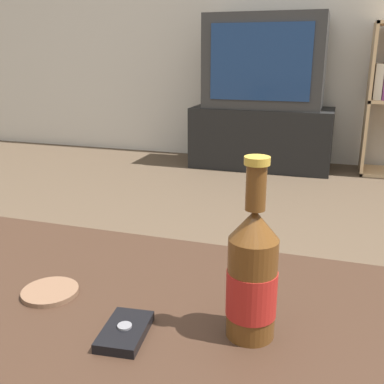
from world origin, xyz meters
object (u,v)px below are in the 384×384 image
object	(u,v)px
television	(265,62)
cell_phone	(125,331)
beer_bottle	(252,276)
tv_stand	(261,138)

from	to	relation	value
television	cell_phone	world-z (taller)	television
television	beer_bottle	bearing A→B (deg)	-80.94
television	cell_phone	distance (m)	2.73
tv_stand	television	world-z (taller)	television
cell_phone	tv_stand	bearing A→B (deg)	89.07
tv_stand	cell_phone	size ratio (longest dim) A/B	9.87
tv_stand	cell_phone	distance (m)	2.72
tv_stand	cell_phone	bearing A→B (deg)	-84.52
beer_bottle	cell_phone	bearing A→B (deg)	-160.38
television	cell_phone	bearing A→B (deg)	-84.51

